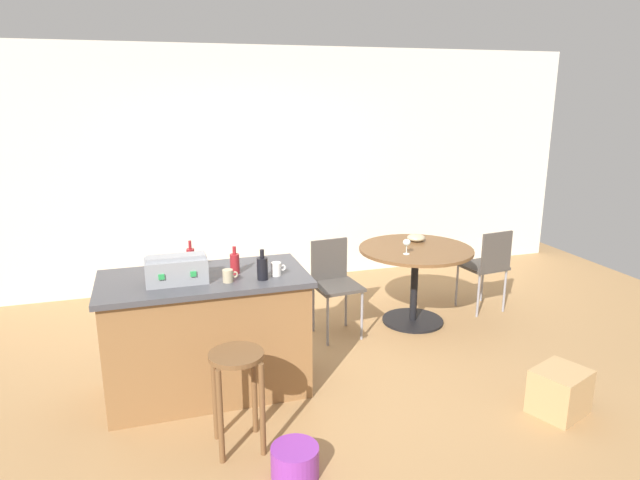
# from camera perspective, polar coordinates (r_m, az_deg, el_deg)

# --- Properties ---
(ground_plane) EXTENTS (8.80, 8.80, 0.00)m
(ground_plane) POSITION_cam_1_polar(r_m,az_deg,el_deg) (4.69, -0.25, -13.17)
(ground_plane) COLOR #A37A4C
(back_wall) EXTENTS (8.00, 0.10, 2.70)m
(back_wall) POSITION_cam_1_polar(r_m,az_deg,el_deg) (6.52, -6.56, 7.28)
(back_wall) COLOR silver
(back_wall) RESTS_ON ground_plane
(kitchen_island) EXTENTS (1.49, 0.76, 0.91)m
(kitchen_island) POSITION_cam_1_polar(r_m,az_deg,el_deg) (4.30, -11.46, -9.39)
(kitchen_island) COLOR olive
(kitchen_island) RESTS_ON ground_plane
(wooden_stool) EXTENTS (0.34, 0.34, 0.66)m
(wooden_stool) POSITION_cam_1_polar(r_m,az_deg,el_deg) (3.61, -8.46, -13.77)
(wooden_stool) COLOR brown
(wooden_stool) RESTS_ON ground_plane
(dining_table) EXTENTS (1.09, 1.09, 0.76)m
(dining_table) POSITION_cam_1_polar(r_m,az_deg,el_deg) (5.47, 9.68, -2.57)
(dining_table) COLOR black
(dining_table) RESTS_ON ground_plane
(folding_chair_near) EXTENTS (0.45, 0.45, 0.87)m
(folding_chair_near) POSITION_cam_1_polar(r_m,az_deg,el_deg) (5.93, 16.68, -2.31)
(folding_chair_near) COLOR #47423D
(folding_chair_near) RESTS_ON ground_plane
(folding_chair_far) EXTENTS (0.44, 0.44, 0.88)m
(folding_chair_far) POSITION_cam_1_polar(r_m,az_deg,el_deg) (5.17, 1.47, -4.04)
(folding_chair_far) COLOR #47423D
(folding_chair_far) RESTS_ON ground_plane
(toolbox) EXTENTS (0.42, 0.22, 0.20)m
(toolbox) POSITION_cam_1_polar(r_m,az_deg,el_deg) (4.02, -14.44, -2.95)
(toolbox) COLOR gray
(toolbox) RESTS_ON kitchen_island
(bottle_0) EXTENTS (0.06, 0.06, 0.22)m
(bottle_0) POSITION_cam_1_polar(r_m,az_deg,el_deg) (4.28, -13.05, -1.84)
(bottle_0) COLOR maroon
(bottle_0) RESTS_ON kitchen_island
(bottle_1) EXTENTS (0.08, 0.08, 0.22)m
(bottle_1) POSITION_cam_1_polar(r_m,az_deg,el_deg) (3.98, -5.90, -2.86)
(bottle_1) COLOR black
(bottle_1) RESTS_ON kitchen_island
(bottle_2) EXTENTS (0.07, 0.07, 0.21)m
(bottle_2) POSITION_cam_1_polar(r_m,az_deg,el_deg) (4.13, -8.69, -2.34)
(bottle_2) COLOR maroon
(bottle_2) RESTS_ON kitchen_island
(cup_0) EXTENTS (0.11, 0.07, 0.09)m
(cup_0) POSITION_cam_1_polar(r_m,az_deg,el_deg) (3.97, -9.35, -3.62)
(cup_0) COLOR tan
(cup_0) RESTS_ON kitchen_island
(cup_1) EXTENTS (0.11, 0.07, 0.10)m
(cup_1) POSITION_cam_1_polar(r_m,az_deg,el_deg) (4.06, -4.47, -2.96)
(cup_1) COLOR white
(cup_1) RESTS_ON kitchen_island
(wine_glass) EXTENTS (0.07, 0.07, 0.14)m
(wine_glass) POSITION_cam_1_polar(r_m,az_deg,el_deg) (5.17, 8.84, -0.30)
(wine_glass) COLOR silver
(wine_glass) RESTS_ON dining_table
(serving_bowl) EXTENTS (0.18, 0.18, 0.07)m
(serving_bowl) POSITION_cam_1_polar(r_m,az_deg,el_deg) (5.66, 9.79, 0.23)
(serving_bowl) COLOR tan
(serving_bowl) RESTS_ON dining_table
(cardboard_box) EXTENTS (0.45, 0.43, 0.32)m
(cardboard_box) POSITION_cam_1_polar(r_m,az_deg,el_deg) (4.42, 23.26, -14.01)
(cardboard_box) COLOR tan
(cardboard_box) RESTS_ON ground_plane
(plastic_bucket) EXTENTS (0.29, 0.29, 0.19)m
(plastic_bucket) POSITION_cam_1_polar(r_m,az_deg,el_deg) (3.55, -2.57, -21.67)
(plastic_bucket) COLOR purple
(plastic_bucket) RESTS_ON ground_plane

